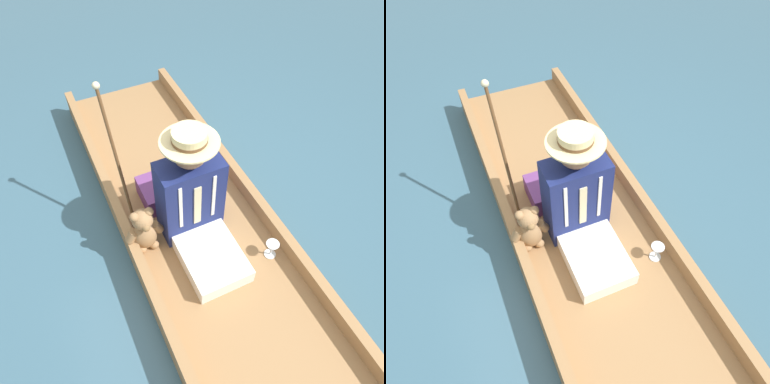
% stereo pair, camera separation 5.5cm
% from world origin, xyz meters
% --- Properties ---
extents(ground_plane, '(16.00, 16.00, 0.00)m').
position_xyz_m(ground_plane, '(0.00, 0.00, 0.00)').
color(ground_plane, '#385B70').
extents(punt_boat, '(0.93, 3.27, 0.22)m').
position_xyz_m(punt_boat, '(0.00, 0.00, 0.07)').
color(punt_boat, '#997047').
rests_on(punt_boat, ground_plane).
extents(seat_cushion, '(0.39, 0.27, 0.15)m').
position_xyz_m(seat_cushion, '(0.06, -0.28, 0.19)').
color(seat_cushion, '#6B3875').
rests_on(seat_cushion, punt_boat).
extents(seated_person, '(0.38, 0.68, 0.81)m').
position_xyz_m(seated_person, '(0.04, 0.08, 0.41)').
color(seated_person, white).
rests_on(seated_person, punt_boat).
extents(teddy_bear, '(0.25, 0.14, 0.35)m').
position_xyz_m(teddy_bear, '(0.35, 0.04, 0.28)').
color(teddy_bear, '#9E754C').
rests_on(teddy_bear, punt_boat).
extents(wine_glass, '(0.08, 0.08, 0.12)m').
position_xyz_m(wine_glass, '(-0.32, 0.42, 0.20)').
color(wine_glass, silver).
rests_on(wine_glass, punt_boat).
extents(walking_cane, '(0.04, 0.38, 0.90)m').
position_xyz_m(walking_cane, '(0.37, -0.31, 0.63)').
color(walking_cane, brown).
rests_on(walking_cane, punt_boat).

